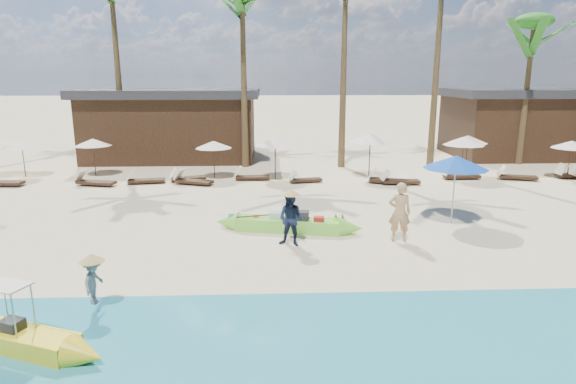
{
  "coord_description": "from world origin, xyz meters",
  "views": [
    {
      "loc": [
        -2.06,
        -13.1,
        5.07
      ],
      "look_at": [
        -1.43,
        2.0,
        1.43
      ],
      "focal_mm": 30.0,
      "sensor_mm": 36.0,
      "label": 1
    }
  ],
  "objects_px": {
    "green_canoe": "(288,224)",
    "yellow_canoe": "(6,336)",
    "blue_umbrella": "(456,162)",
    "tourist": "(400,212)"
  },
  "relations": [
    {
      "from": "blue_umbrella",
      "to": "yellow_canoe",
      "type": "bearing_deg",
      "value": -146.81
    },
    {
      "from": "yellow_canoe",
      "to": "blue_umbrella",
      "type": "bearing_deg",
      "value": 54.66
    },
    {
      "from": "tourist",
      "to": "blue_umbrella",
      "type": "distance_m",
      "value": 3.3
    },
    {
      "from": "tourist",
      "to": "blue_umbrella",
      "type": "bearing_deg",
      "value": -134.81
    },
    {
      "from": "green_canoe",
      "to": "yellow_canoe",
      "type": "relative_size",
      "value": 1.16
    },
    {
      "from": "green_canoe",
      "to": "blue_umbrella",
      "type": "xyz_separation_m",
      "value": [
        5.86,
        0.73,
        1.94
      ]
    },
    {
      "from": "green_canoe",
      "to": "blue_umbrella",
      "type": "distance_m",
      "value": 6.21
    },
    {
      "from": "yellow_canoe",
      "to": "blue_umbrella",
      "type": "height_order",
      "value": "blue_umbrella"
    },
    {
      "from": "tourist",
      "to": "blue_umbrella",
      "type": "relative_size",
      "value": 0.79
    },
    {
      "from": "yellow_canoe",
      "to": "tourist",
      "type": "bearing_deg",
      "value": 53.31
    }
  ]
}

